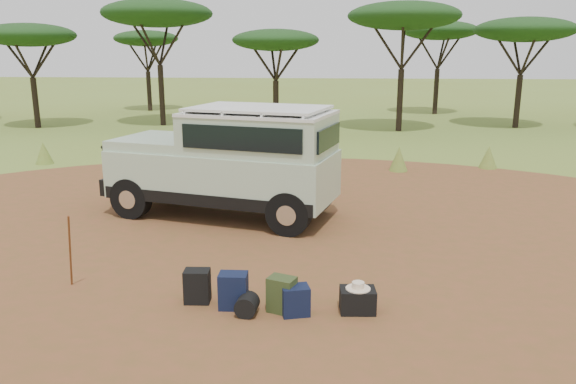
# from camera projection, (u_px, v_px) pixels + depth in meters

# --- Properties ---
(ground) EXTENTS (140.00, 140.00, 0.00)m
(ground) POSITION_uv_depth(u_px,v_px,m) (281.00, 264.00, 10.26)
(ground) COLOR olive
(ground) RESTS_ON ground
(dirt_clearing) EXTENTS (23.00, 23.00, 0.01)m
(dirt_clearing) POSITION_uv_depth(u_px,v_px,m) (281.00, 264.00, 10.26)
(dirt_clearing) COLOR brown
(dirt_clearing) RESTS_ON ground
(grass_fringe) EXTENTS (36.60, 1.60, 0.90)m
(grass_fringe) POSITION_uv_depth(u_px,v_px,m) (310.00, 156.00, 18.53)
(grass_fringe) COLOR olive
(grass_fringe) RESTS_ON ground
(acacia_treeline) EXTENTS (46.70, 13.20, 6.26)m
(acacia_treeline) POSITION_uv_depth(u_px,v_px,m) (333.00, 28.00, 28.14)
(acacia_treeline) COLOR black
(acacia_treeline) RESTS_ON ground
(safari_vehicle) EXTENTS (5.62, 3.33, 2.58)m
(safari_vehicle) POSITION_uv_depth(u_px,v_px,m) (230.00, 164.00, 12.93)
(safari_vehicle) COLOR #A8BFA3
(safari_vehicle) RESTS_ON ground
(walking_staff) EXTENTS (0.27, 0.37, 1.30)m
(walking_staff) POSITION_uv_depth(u_px,v_px,m) (70.00, 251.00, 9.02)
(walking_staff) COLOR brown
(walking_staff) RESTS_ON ground
(backpack_black) EXTENTS (0.40, 0.31, 0.53)m
(backpack_black) POSITION_uv_depth(u_px,v_px,m) (197.00, 286.00, 8.63)
(backpack_black) COLOR black
(backpack_black) RESTS_ON ground
(backpack_navy) EXTENTS (0.43, 0.31, 0.56)m
(backpack_navy) POSITION_uv_depth(u_px,v_px,m) (233.00, 291.00, 8.44)
(backpack_navy) COLOR #101833
(backpack_navy) RESTS_ON ground
(backpack_olive) EXTENTS (0.47, 0.41, 0.55)m
(backpack_olive) POSITION_uv_depth(u_px,v_px,m) (282.00, 295.00, 8.32)
(backpack_olive) COLOR #364520
(backpack_olive) RESTS_ON ground
(duffel_navy) EXTENTS (0.46, 0.39, 0.45)m
(duffel_navy) POSITION_uv_depth(u_px,v_px,m) (295.00, 301.00, 8.23)
(duffel_navy) COLOR #101833
(duffel_navy) RESTS_ON ground
(hard_case) EXTENTS (0.55, 0.41, 0.37)m
(hard_case) POSITION_uv_depth(u_px,v_px,m) (358.00, 300.00, 8.33)
(hard_case) COLOR black
(hard_case) RESTS_ON ground
(stuff_sack) EXTENTS (0.35, 0.35, 0.32)m
(stuff_sack) POSITION_uv_depth(u_px,v_px,m) (247.00, 305.00, 8.23)
(stuff_sack) COLOR black
(stuff_sack) RESTS_ON ground
(safari_hat) EXTENTS (0.37, 0.37, 0.11)m
(safari_hat) POSITION_uv_depth(u_px,v_px,m) (358.00, 286.00, 8.28)
(safari_hat) COLOR beige
(safari_hat) RESTS_ON hard_case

